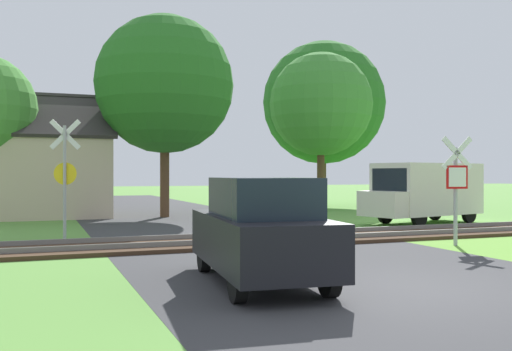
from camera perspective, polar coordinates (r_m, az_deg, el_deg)
ground_plane at (r=9.61m, az=13.70°, el=-10.90°), size 160.00×160.00×0.00m
road_asphalt at (r=11.28m, az=7.83°, el=-9.23°), size 7.85×80.00×0.01m
rail_track at (r=15.36m, az=-0.40°, el=-6.52°), size 60.00×2.60×0.22m
stop_sign_near at (r=15.50m, az=19.39°, el=-0.68°), size 0.87×0.19×2.82m
crossing_sign_far at (r=17.11m, az=-18.57°, el=0.46°), size 0.85×0.28×3.41m
house at (r=26.42m, az=-21.71°, el=0.23°), size 6.86×5.35×5.38m
tree_far at (r=33.27m, az=6.79°, el=7.22°), size 7.03×7.03×9.46m
tree_center at (r=25.01m, az=-9.12°, el=8.96°), size 5.91×5.91×8.64m
tree_right at (r=29.96m, az=6.50°, el=7.07°), size 5.35×5.35×8.14m
mail_truck at (r=22.18m, az=16.51°, el=-1.42°), size 5.20×2.95×2.24m
parked_car at (r=9.59m, az=0.41°, el=-5.52°), size 2.03×4.14×1.78m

